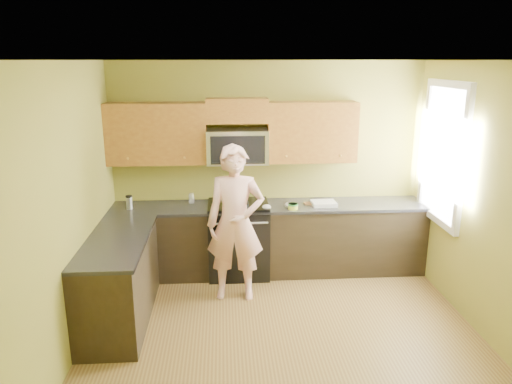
{
  "coord_description": "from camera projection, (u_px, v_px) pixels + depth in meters",
  "views": [
    {
      "loc": [
        -0.58,
        -4.14,
        2.7
      ],
      "look_at": [
        -0.2,
        1.3,
        1.2
      ],
      "focal_mm": 33.75,
      "sensor_mm": 36.0,
      "label": 1
    }
  ],
  "objects": [
    {
      "name": "glass_c",
      "position": [
        192.0,
        198.0,
        6.21
      ],
      "size": [
        0.08,
        0.08,
        0.12
      ],
      "primitive_type": "cylinder",
      "rotation": [
        0.0,
        0.0,
        0.13
      ],
      "color": "silver",
      "rests_on": "countertop_back"
    },
    {
      "name": "wall_front",
      "position": [
        340.0,
        334.0,
        2.45
      ],
      "size": [
        4.0,
        0.0,
        4.0
      ],
      "primitive_type": "plane",
      "rotation": [
        -1.57,
        0.0,
        0.0
      ],
      "color": "olive",
      "rests_on": "ground"
    },
    {
      "name": "countertop_back",
      "position": [
        270.0,
        206.0,
        6.12
      ],
      "size": [
        4.0,
        0.62,
        0.04
      ],
      "primitive_type": "cube",
      "color": "black",
      "rests_on": "cabinet_back_run"
    },
    {
      "name": "ceiling",
      "position": [
        291.0,
        60.0,
        4.02
      ],
      "size": [
        4.0,
        4.0,
        0.0
      ],
      "primitive_type": "plane",
      "rotation": [
        3.14,
        0.0,
        0.0
      ],
      "color": "white",
      "rests_on": "ground"
    },
    {
      "name": "travel_mug",
      "position": [
        130.0,
        209.0,
        5.95
      ],
      "size": [
        0.09,
        0.09,
        0.17
      ],
      "primitive_type": null,
      "rotation": [
        0.0,
        0.0,
        0.12
      ],
      "color": "silver",
      "rests_on": "countertop_back"
    },
    {
      "name": "upper_cab_over_mw",
      "position": [
        237.0,
        110.0,
        5.92
      ],
      "size": [
        0.76,
        0.33,
        0.3
      ],
      "primitive_type": "cube",
      "color": "#936222",
      "rests_on": "wall_back"
    },
    {
      "name": "countertop_left",
      "position": [
        117.0,
        241.0,
        4.96
      ],
      "size": [
        0.62,
        1.6,
        0.04
      ],
      "primitive_type": "cube",
      "color": "black",
      "rests_on": "cabinet_left_run"
    },
    {
      "name": "napkin_b",
      "position": [
        289.0,
        205.0,
        6.0
      ],
      "size": [
        0.12,
        0.14,
        0.07
      ],
      "primitive_type": "ellipsoid",
      "rotation": [
        0.0,
        0.0,
        0.03
      ],
      "color": "silver",
      "rests_on": "countertop_back"
    },
    {
      "name": "microwave",
      "position": [
        237.0,
        163.0,
        6.06
      ],
      "size": [
        0.76,
        0.4,
        0.42
      ],
      "primitive_type": null,
      "color": "silver",
      "rests_on": "wall_back"
    },
    {
      "name": "frying_pan",
      "position": [
        239.0,
        207.0,
        5.92
      ],
      "size": [
        0.26,
        0.44,
        0.06
      ],
      "primitive_type": null,
      "rotation": [
        0.0,
        0.0,
        0.03
      ],
      "color": "black",
      "rests_on": "stove"
    },
    {
      "name": "upper_cab_left",
      "position": [
        158.0,
        163.0,
        6.02
      ],
      "size": [
        1.22,
        0.33,
        0.75
      ],
      "primitive_type": null,
      "color": "#936222",
      "rests_on": "wall_back"
    },
    {
      "name": "wall_left",
      "position": [
        63.0,
        218.0,
        4.24
      ],
      "size": [
        0.0,
        4.0,
        4.0
      ],
      "primitive_type": "plane",
      "rotation": [
        1.57,
        0.0,
        1.57
      ],
      "color": "olive",
      "rests_on": "ground"
    },
    {
      "name": "wall_back",
      "position": [
        268.0,
        167.0,
        6.3
      ],
      "size": [
        4.0,
        0.0,
        4.0
      ],
      "primitive_type": "plane",
      "rotation": [
        1.57,
        0.0,
        0.0
      ],
      "color": "olive",
      "rests_on": "ground"
    },
    {
      "name": "stove",
      "position": [
        239.0,
        239.0,
        6.19
      ],
      "size": [
        0.76,
        0.65,
        0.95
      ],
      "primitive_type": null,
      "color": "black",
      "rests_on": "floor"
    },
    {
      "name": "wall_right",
      "position": [
        499.0,
        209.0,
        4.51
      ],
      "size": [
        0.0,
        4.0,
        4.0
      ],
      "primitive_type": "plane",
      "rotation": [
        1.57,
        0.0,
        -1.57
      ],
      "color": "olive",
      "rests_on": "ground"
    },
    {
      "name": "cabinet_left_run",
      "position": [
        119.0,
        281.0,
        5.08
      ],
      "size": [
        0.6,
        1.6,
        0.88
      ],
      "primitive_type": "cube",
      "color": "black",
      "rests_on": "floor"
    },
    {
      "name": "toast_slice",
      "position": [
        309.0,
        204.0,
        6.14
      ],
      "size": [
        0.12,
        0.12,
        0.01
      ],
      "primitive_type": "cube",
      "rotation": [
        0.0,
        0.0,
        0.06
      ],
      "color": "#B27F47",
      "rests_on": "countertop_back"
    },
    {
      "name": "upper_cab_right",
      "position": [
        311.0,
        161.0,
        6.15
      ],
      "size": [
        1.12,
        0.33,
        0.75
      ],
      "primitive_type": null,
      "color": "#936222",
      "rests_on": "wall_back"
    },
    {
      "name": "butter_tub",
      "position": [
        293.0,
        209.0,
        5.94
      ],
      "size": [
        0.15,
        0.15,
        0.09
      ],
      "primitive_type": null,
      "rotation": [
        0.0,
        0.0,
        -0.19
      ],
      "color": "#F1FF43",
      "rests_on": "countertop_back"
    },
    {
      "name": "cabinet_back_run",
      "position": [
        269.0,
        240.0,
        6.25
      ],
      "size": [
        4.0,
        0.6,
        0.88
      ],
      "primitive_type": "cube",
      "color": "black",
      "rests_on": "floor"
    },
    {
      "name": "dish_towel",
      "position": [
        324.0,
        203.0,
        6.09
      ],
      "size": [
        0.31,
        0.25,
        0.05
      ],
      "primitive_type": "cube",
      "rotation": [
        0.0,
        0.0,
        0.03
      ],
      "color": "white",
      "rests_on": "countertop_back"
    },
    {
      "name": "glass_b",
      "position": [
        191.0,
        199.0,
        6.16
      ],
      "size": [
        0.08,
        0.08,
        0.12
      ],
      "primitive_type": "cylinder",
      "rotation": [
        0.0,
        0.0,
        -0.19
      ],
      "color": "silver",
      "rests_on": "countertop_back"
    },
    {
      "name": "woman",
      "position": [
        235.0,
        224.0,
        5.47
      ],
      "size": [
        0.69,
        0.49,
        1.81
      ],
      "primitive_type": "imported",
      "rotation": [
        0.0,
        0.0,
        -0.08
      ],
      "color": "#FF8C7F",
      "rests_on": "floor"
    },
    {
      "name": "napkin_a",
      "position": [
        267.0,
        207.0,
        5.92
      ],
      "size": [
        0.11,
        0.12,
        0.06
      ],
      "primitive_type": "ellipsoid",
      "rotation": [
        0.0,
        0.0,
        0.0
      ],
      "color": "silver",
      "rests_on": "countertop_back"
    },
    {
      "name": "window",
      "position": [
        444.0,
        154.0,
        5.58
      ],
      "size": [
        0.06,
        1.06,
        1.66
      ],
      "primitive_type": null,
      "color": "white",
      "rests_on": "wall_right"
    },
    {
      "name": "floor",
      "position": [
        285.0,
        344.0,
        4.74
      ],
      "size": [
        4.0,
        4.0,
        0.0
      ],
      "primitive_type": "plane",
      "color": "olive",
      "rests_on": "ground"
    }
  ]
}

